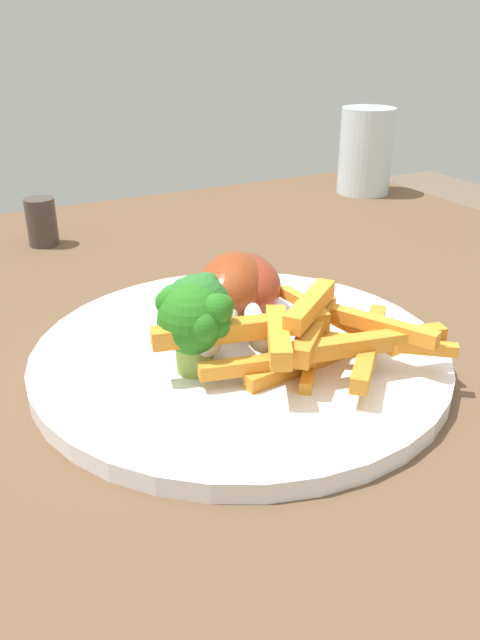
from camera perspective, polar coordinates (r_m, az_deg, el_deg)
The scene contains 10 objects.
dining_table at distance 0.46m, azimuth 7.43°, elevation -19.61°, with size 1.03×0.80×0.75m.
dinner_plate at distance 0.42m, azimuth 0.00°, elevation -3.20°, with size 0.27×0.27×0.01m, color white.
broccoli_floret_front at distance 0.38m, azimuth -4.03°, elevation -0.14°, with size 0.05×0.04×0.06m.
broccoli_floret_middle at distance 0.39m, azimuth -4.01°, elevation 1.23°, with size 0.04×0.04×0.06m.
carrot_fries_pile at distance 0.38m, azimuth 7.02°, elevation -1.53°, with size 0.13×0.17×0.05m.
chicken_drumstick_near at distance 0.44m, azimuth -0.82°, elevation 2.65°, with size 0.11×0.10×0.05m.
chicken_drumstick_far at distance 0.45m, azimuth 0.24°, elevation 2.84°, with size 0.13×0.07×0.04m.
chicken_drumstick_extra at distance 0.45m, azimuth 0.35°, elevation 2.94°, with size 0.10×0.10×0.04m.
water_glass at distance 0.85m, azimuth 11.31°, elevation 14.77°, with size 0.07×0.07×0.11m, color silver.
pepper_shaker at distance 0.67m, azimuth -17.52°, elevation 8.47°, with size 0.03×0.03×0.05m, color #423833.
Camera 1 is at (0.26, -0.20, 0.96)m, focal length 35.34 mm.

